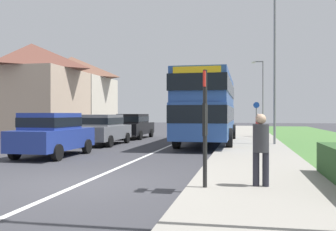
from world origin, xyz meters
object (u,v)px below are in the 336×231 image
object	(u,v)px
pedestrian_walking_away	(258,124)
street_lamp_mid	(273,56)
parked_car_black	(134,125)
pedestrian_at_stop	(261,146)
street_lamp_far	(262,90)
double_decker_bus	(208,105)
parked_car_grey	(103,128)
cycle_route_sign	(256,117)
parked_car_blue	(53,133)
bus_stop_sign	(205,120)

from	to	relation	value
pedestrian_walking_away	street_lamp_mid	size ratio (longest dim) A/B	0.21
parked_car_black	street_lamp_mid	world-z (taller)	street_lamp_mid
pedestrian_at_stop	street_lamp_far	world-z (taller)	street_lamp_far
street_lamp_mid	double_decker_bus	bearing A→B (deg)	170.01
parked_car_grey	parked_car_black	world-z (taller)	parked_car_black
parked_car_black	parked_car_grey	bearing A→B (deg)	-90.63
street_lamp_far	cycle_route_sign	bearing A→B (deg)	-94.82
parked_car_grey	pedestrian_at_stop	bearing A→B (deg)	-53.29
double_decker_bus	parked_car_black	distance (m)	6.69
double_decker_bus	street_lamp_far	xyz separation A→B (m)	(3.61, 16.91, 1.82)
double_decker_bus	pedestrian_at_stop	size ratio (longest dim) A/B	6.04
pedestrian_walking_away	street_lamp_far	bearing A→B (deg)	86.22
cycle_route_sign	street_lamp_mid	distance (m)	8.47
parked_car_blue	street_lamp_mid	size ratio (longest dim) A/B	0.50
pedestrian_walking_away	street_lamp_mid	distance (m)	7.14
pedestrian_at_stop	cycle_route_sign	distance (m)	19.25
parked_car_blue	parked_car_grey	bearing A→B (deg)	90.94
parked_car_grey	bus_stop_sign	world-z (taller)	bus_stop_sign
parked_car_black	street_lamp_mid	xyz separation A→B (m)	(8.77, -4.33, 3.71)
double_decker_bus	street_lamp_mid	world-z (taller)	street_lamp_mid
pedestrian_at_stop	bus_stop_sign	distance (m)	1.34
double_decker_bus	pedestrian_walking_away	distance (m)	6.33
parked_car_black	cycle_route_sign	bearing A→B (deg)	23.10
parked_car_blue	pedestrian_walking_away	bearing A→B (deg)	56.79
street_lamp_far	pedestrian_walking_away	bearing A→B (deg)	-93.78
double_decker_bus	bus_stop_sign	world-z (taller)	double_decker_bus
parked_car_grey	street_lamp_mid	bearing A→B (deg)	6.56
street_lamp_far	pedestrian_at_stop	bearing A→B (deg)	-92.62
bus_stop_sign	parked_car_blue	bearing A→B (deg)	140.79
parked_car_grey	parked_car_blue	bearing A→B (deg)	-89.06
bus_stop_sign	street_lamp_mid	bearing A→B (deg)	79.22
double_decker_bus	pedestrian_at_stop	xyz separation A→B (m)	(2.29, -12.00, -1.17)
parked_car_grey	street_lamp_mid	size ratio (longest dim) A/B	0.53
parked_car_grey	pedestrian_walking_away	bearing A→B (deg)	40.61
parked_car_grey	pedestrian_at_stop	distance (m)	12.97
street_lamp_mid	cycle_route_sign	bearing A→B (deg)	94.17
pedestrian_at_stop	pedestrian_walking_away	xyz separation A→B (m)	(0.57, 17.53, 0.00)
parked_car_grey	parked_car_black	xyz separation A→B (m)	(0.06, 5.35, 0.01)
parked_car_black	pedestrian_at_stop	bearing A→B (deg)	-63.95
parked_car_black	cycle_route_sign	xyz separation A→B (m)	(8.20, 3.50, 0.52)
parked_car_blue	parked_car_grey	xyz separation A→B (m)	(-0.09, 5.44, -0.03)
double_decker_bus	parked_car_black	world-z (taller)	double_decker_bus
double_decker_bus	pedestrian_walking_away	world-z (taller)	double_decker_bus
double_decker_bus	parked_car_blue	xyz separation A→B (m)	(-5.38, -7.05, -1.21)
street_lamp_mid	street_lamp_far	bearing A→B (deg)	89.20
double_decker_bus	street_lamp_mid	size ratio (longest dim) A/B	1.24
parked_car_black	bus_stop_sign	xyz separation A→B (m)	(6.53, -16.09, 0.63)
pedestrian_walking_away	pedestrian_at_stop	bearing A→B (deg)	-91.87
parked_car_black	street_lamp_far	distance (m)	16.25
parked_car_grey	street_lamp_far	xyz separation A→B (m)	(9.08, 18.52, 3.06)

